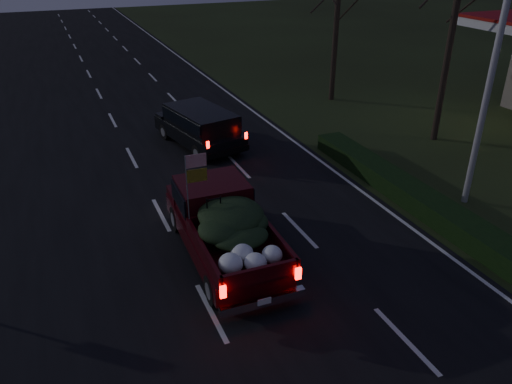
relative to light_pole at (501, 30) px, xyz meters
name	(u,v)px	position (x,y,z in m)	size (l,w,h in m)	color
ground	(211,313)	(-9.50, -2.00, -5.48)	(120.00, 120.00, 0.00)	black
road_asphalt	(211,313)	(-9.50, -2.00, -5.47)	(14.00, 120.00, 0.02)	black
hedge_row	(405,190)	(-1.70, 1.00, -5.18)	(1.00, 10.00, 0.60)	black
light_pole	(501,30)	(0.00, 0.00, 0.00)	(0.50, 0.90, 9.16)	silver
pickup_truck	(223,222)	(-8.40, 0.19, -4.46)	(2.13, 5.27, 2.74)	#39070C
lead_suv	(200,124)	(-6.58, 8.14, -4.49)	(2.80, 4.86, 1.31)	black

